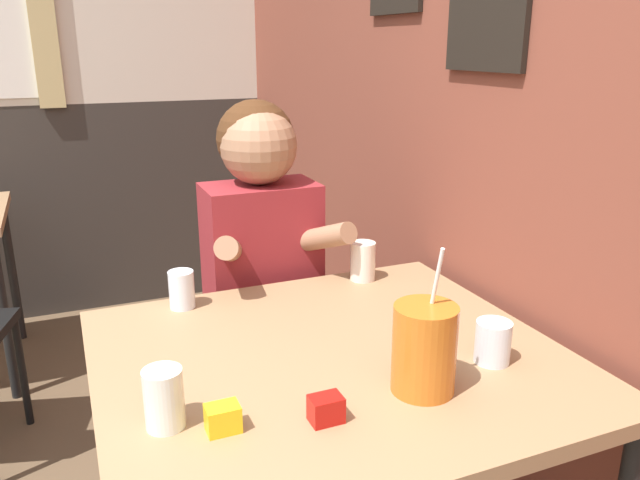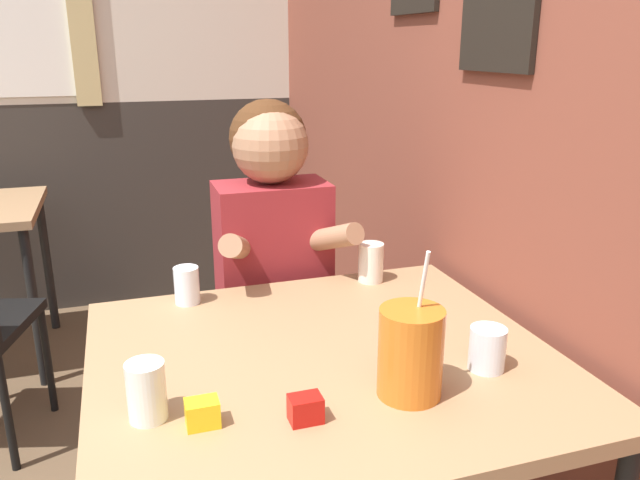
{
  "view_description": "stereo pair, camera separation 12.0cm",
  "coord_description": "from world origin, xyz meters",
  "views": [
    {
      "loc": [
        0.06,
        -0.71,
        1.39
      ],
      "look_at": [
        0.62,
        0.61,
        0.94
      ],
      "focal_mm": 35.0,
      "sensor_mm": 36.0,
      "label": 1
    },
    {
      "loc": [
        0.18,
        -0.75,
        1.39
      ],
      "look_at": [
        0.62,
        0.61,
        0.94
      ],
      "focal_mm": 35.0,
      "sensor_mm": 36.0,
      "label": 2
    }
  ],
  "objects": [
    {
      "name": "brick_wall_right",
      "position": [
        1.13,
        1.34,
        1.35
      ],
      "size": [
        0.08,
        4.68,
        2.7
      ],
      "color": "brown",
      "rests_on": "ground_plane"
    },
    {
      "name": "glass_far_side",
      "position": [
        0.84,
        0.81,
        0.79
      ],
      "size": [
        0.07,
        0.07,
        0.11
      ],
      "color": "silver",
      "rests_on": "main_table"
    },
    {
      "name": "glass_by_brick",
      "position": [
        0.87,
        0.26,
        0.78
      ],
      "size": [
        0.08,
        0.08,
        0.09
      ],
      "color": "silver",
      "rests_on": "main_table"
    },
    {
      "name": "condiment_ketchup",
      "position": [
        0.45,
        0.19,
        0.75
      ],
      "size": [
        0.06,
        0.04,
        0.05
      ],
      "color": "#B7140F",
      "rests_on": "main_table"
    },
    {
      "name": "condiment_mustard",
      "position": [
        0.27,
        0.24,
        0.75
      ],
      "size": [
        0.06,
        0.04,
        0.05
      ],
      "color": "yellow",
      "rests_on": "main_table"
    },
    {
      "name": "person_seated",
      "position": [
        0.6,
        1.03,
        0.68
      ],
      "size": [
        0.42,
        0.42,
        1.23
      ],
      "color": "maroon",
      "rests_on": "ground_plane"
    },
    {
      "name": "glass_center",
      "position": [
        0.18,
        0.29,
        0.79
      ],
      "size": [
        0.07,
        0.07,
        0.11
      ],
      "color": "silver",
      "rests_on": "main_table"
    },
    {
      "name": "back_wall",
      "position": [
        -0.02,
        2.71,
        1.36
      ],
      "size": [
        5.21,
        0.09,
        2.7
      ],
      "color": "beige",
      "rests_on": "ground_plane"
    },
    {
      "name": "cocktail_pitcher",
      "position": [
        0.67,
        0.22,
        0.82
      ],
      "size": [
        0.13,
        0.13,
        0.3
      ],
      "color": "#C6661E",
      "rests_on": "main_table"
    },
    {
      "name": "glass_near_pitcher",
      "position": [
        0.31,
        0.81,
        0.78
      ],
      "size": [
        0.07,
        0.07,
        0.1
      ],
      "color": "silver",
      "rests_on": "main_table"
    },
    {
      "name": "main_table",
      "position": [
        0.57,
        0.42,
        0.67
      ],
      "size": [
        1.01,
        0.91,
        0.73
      ],
      "color": "#93704C",
      "rests_on": "ground_plane"
    }
  ]
}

